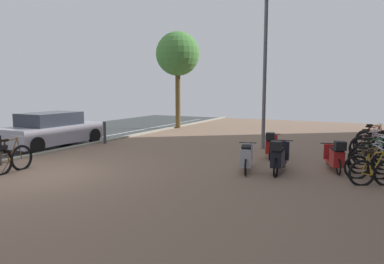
# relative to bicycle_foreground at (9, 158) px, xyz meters

# --- Properties ---
(ground) EXTENTS (21.00, 40.00, 0.13)m
(ground) POSITION_rel_bicycle_foreground_xyz_m (2.36, 0.13, -0.43)
(ground) COLOR #2D3130
(bicycle_foreground) EXTENTS (0.64, 1.47, 1.14)m
(bicycle_foreground) POSITION_rel_bicycle_foreground_xyz_m (0.00, 0.00, 0.00)
(bicycle_foreground) COLOR black
(bicycle_foreground) RESTS_ON ground
(bicycle_rack_00) EXTENTS (1.18, 0.63, 0.93)m
(bicycle_rack_00) POSITION_rel_bicycle_foreground_xyz_m (9.22, 3.13, -0.08)
(bicycle_rack_00) COLOR black
(bicycle_rack_00) RESTS_ON ground
(bicycle_rack_01) EXTENTS (1.20, 0.53, 0.92)m
(bicycle_rack_01) POSITION_rel_bicycle_foreground_xyz_m (9.08, 3.77, -0.08)
(bicycle_rack_01) COLOR black
(bicycle_rack_01) RESTS_ON ground
(bicycle_rack_02) EXTENTS (1.29, 0.52, 0.97)m
(bicycle_rack_02) POSITION_rel_bicycle_foreground_xyz_m (9.18, 4.41, -0.07)
(bicycle_rack_02) COLOR black
(bicycle_rack_02) RESTS_ON ground
(bicycle_rack_03) EXTENTS (1.37, 0.49, 1.01)m
(bicycle_rack_03) POSITION_rel_bicycle_foreground_xyz_m (9.19, 5.05, -0.05)
(bicycle_rack_03) COLOR black
(bicycle_rack_03) RESTS_ON ground
(bicycle_rack_04) EXTENTS (1.31, 0.47, 0.94)m
(bicycle_rack_04) POSITION_rel_bicycle_foreground_xyz_m (9.24, 5.69, -0.07)
(bicycle_rack_04) COLOR black
(bicycle_rack_04) RESTS_ON ground
(bicycle_rack_05) EXTENTS (1.18, 0.63, 0.94)m
(bicycle_rack_05) POSITION_rel_bicycle_foreground_xyz_m (9.17, 6.33, -0.07)
(bicycle_rack_05) COLOR black
(bicycle_rack_05) RESTS_ON ground
(bicycle_rack_06) EXTENTS (1.30, 0.66, 1.01)m
(bicycle_rack_06) POSITION_rel_bicycle_foreground_xyz_m (9.09, 6.97, -0.05)
(bicycle_rack_06) COLOR black
(bicycle_rack_06) RESTS_ON ground
(bicycle_rack_07) EXTENTS (1.29, 0.50, 0.94)m
(bicycle_rack_07) POSITION_rel_bicycle_foreground_xyz_m (9.07, 7.61, -0.07)
(bicycle_rack_07) COLOR black
(bicycle_rack_07) RESTS_ON ground
(bicycle_rack_08) EXTENTS (1.13, 0.68, 0.93)m
(bicycle_rack_08) POSITION_rel_bicycle_foreground_xyz_m (9.08, 8.25, -0.08)
(bicycle_rack_08) COLOR black
(bicycle_rack_08) RESTS_ON ground
(bicycle_rack_09) EXTENTS (1.32, 0.54, 1.00)m
(bicycle_rack_09) POSITION_rel_bicycle_foreground_xyz_m (9.20, 8.89, -0.06)
(bicycle_rack_09) COLOR black
(bicycle_rack_09) RESTS_ON ground
(bicycle_rack_10) EXTENTS (1.38, 0.50, 1.01)m
(bicycle_rack_10) POSITION_rel_bicycle_foreground_xyz_m (9.24, 9.53, -0.05)
(bicycle_rack_10) COLOR black
(bicycle_rack_10) RESTS_ON ground
(scooter_near) EXTENTS (0.64, 1.77, 0.94)m
(scooter_near) POSITION_rel_bicycle_foreground_xyz_m (6.08, 5.47, 0.02)
(scooter_near) COLOR black
(scooter_near) RESTS_ON ground
(scooter_mid) EXTENTS (0.52, 1.88, 1.00)m
(scooter_mid) POSITION_rel_bicycle_foreground_xyz_m (6.84, 3.35, 0.05)
(scooter_mid) COLOR black
(scooter_mid) RESTS_ON ground
(scooter_far) EXTENTS (0.74, 1.71, 0.80)m
(scooter_far) POSITION_rel_bicycle_foreground_xyz_m (5.97, 3.12, 0.00)
(scooter_far) COLOR black
(scooter_far) RESTS_ON ground
(scooter_extra) EXTENTS (0.83, 1.69, 0.96)m
(scooter_extra) POSITION_rel_bicycle_foreground_xyz_m (8.23, 4.30, 0.02)
(scooter_extra) COLOR black
(scooter_extra) RESTS_ON ground
(parked_car_near) EXTENTS (1.92, 4.04, 1.39)m
(parked_car_near) POSITION_rel_bicycle_foreground_xyz_m (-2.56, 3.81, 0.26)
(parked_car_near) COLOR #A7A2B0
(parked_car_near) RESTS_ON ground
(lamp_post) EXTENTS (0.20, 0.52, 5.93)m
(lamp_post) POSITION_rel_bicycle_foreground_xyz_m (5.33, 7.16, 2.88)
(lamp_post) COLOR slate
(lamp_post) RESTS_ON ground
(street_tree) EXTENTS (2.57, 2.57, 5.67)m
(street_tree) POSITION_rel_bicycle_foreground_xyz_m (-1.24, 12.08, 3.93)
(street_tree) COLOR brown
(street_tree) RESTS_ON ground
(bollard_far) EXTENTS (0.12, 0.12, 0.94)m
(bollard_far) POSITION_rel_bicycle_foreground_xyz_m (-1.12, 5.35, 0.06)
(bollard_far) COLOR #38383D
(bollard_far) RESTS_ON ground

